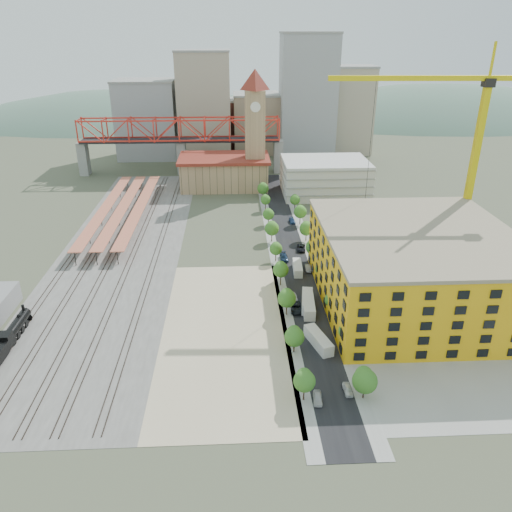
{
  "coord_description": "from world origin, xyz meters",
  "views": [
    {
      "loc": [
        -1.72,
        -126.55,
        61.74
      ],
      "look_at": [
        3.86,
        -12.9,
        10.0
      ],
      "focal_mm": 35.0,
      "sensor_mm": 36.0,
      "label": 1
    }
  ],
  "objects_px": {
    "construction_building": "(415,267)",
    "tower_crane": "(465,134)",
    "site_trailer_d": "(298,268)",
    "site_trailer_a": "(318,340)",
    "site_trailer_b": "(309,306)",
    "site_trailer_c": "(307,301)",
    "locomotive": "(11,334)",
    "clock_tower": "(255,119)",
    "car_0": "(318,398)"
  },
  "relations": [
    {
      "from": "construction_building",
      "to": "tower_crane",
      "type": "xyz_separation_m",
      "value": [
        18.15,
        24.04,
        27.1
      ]
    },
    {
      "from": "construction_building",
      "to": "site_trailer_d",
      "type": "relative_size",
      "value": 5.8
    },
    {
      "from": "tower_crane",
      "to": "site_trailer_d",
      "type": "distance_m",
      "value": 56.88
    },
    {
      "from": "site_trailer_a",
      "to": "site_trailer_b",
      "type": "distance_m",
      "value": 14.43
    },
    {
      "from": "construction_building",
      "to": "site_trailer_c",
      "type": "height_order",
      "value": "construction_building"
    },
    {
      "from": "locomotive",
      "to": "site_trailer_a",
      "type": "height_order",
      "value": "locomotive"
    },
    {
      "from": "locomotive",
      "to": "site_trailer_d",
      "type": "xyz_separation_m",
      "value": [
        66.0,
        31.12,
        -0.69
      ]
    },
    {
      "from": "site_trailer_b",
      "to": "site_trailer_d",
      "type": "relative_size",
      "value": 1.14
    },
    {
      "from": "site_trailer_b",
      "to": "site_trailer_d",
      "type": "distance_m",
      "value": 21.38
    },
    {
      "from": "clock_tower",
      "to": "site_trailer_c",
      "type": "height_order",
      "value": "clock_tower"
    },
    {
      "from": "site_trailer_c",
      "to": "tower_crane",
      "type": "bearing_deg",
      "value": 38.01
    },
    {
      "from": "site_trailer_c",
      "to": "car_0",
      "type": "bearing_deg",
      "value": -86.64
    },
    {
      "from": "locomotive",
      "to": "site_trailer_a",
      "type": "xyz_separation_m",
      "value": [
        66.0,
        -4.69,
        -0.56
      ]
    },
    {
      "from": "site_trailer_b",
      "to": "site_trailer_a",
      "type": "bearing_deg",
      "value": -85.35
    },
    {
      "from": "tower_crane",
      "to": "car_0",
      "type": "distance_m",
      "value": 83.95
    },
    {
      "from": "clock_tower",
      "to": "site_trailer_d",
      "type": "height_order",
      "value": "clock_tower"
    },
    {
      "from": "clock_tower",
      "to": "car_0",
      "type": "xyz_separation_m",
      "value": [
        5.0,
        -135.46,
        -28.0
      ]
    },
    {
      "from": "tower_crane",
      "to": "site_trailer_b",
      "type": "relative_size",
      "value": 5.94
    },
    {
      "from": "site_trailer_c",
      "to": "car_0",
      "type": "distance_m",
      "value": 34.5
    },
    {
      "from": "construction_building",
      "to": "site_trailer_d",
      "type": "height_order",
      "value": "construction_building"
    },
    {
      "from": "construction_building",
      "to": "tower_crane",
      "type": "height_order",
      "value": "tower_crane"
    },
    {
      "from": "construction_building",
      "to": "site_trailer_c",
      "type": "xyz_separation_m",
      "value": [
        -26.0,
        -1.1,
        -8.06
      ]
    },
    {
      "from": "locomotive",
      "to": "site_trailer_d",
      "type": "bearing_deg",
      "value": 25.24
    },
    {
      "from": "site_trailer_a",
      "to": "car_0",
      "type": "distance_m",
      "value": 17.81
    },
    {
      "from": "car_0",
      "to": "clock_tower",
      "type": "bearing_deg",
      "value": 97.92
    },
    {
      "from": "site_trailer_a",
      "to": "site_trailer_c",
      "type": "distance_m",
      "value": 16.82
    },
    {
      "from": "clock_tower",
      "to": "locomotive",
      "type": "xyz_separation_m",
      "value": [
        -58.0,
        -113.22,
        -26.81
      ]
    },
    {
      "from": "tower_crane",
      "to": "car_0",
      "type": "bearing_deg",
      "value": -128.39
    },
    {
      "from": "locomotive",
      "to": "car_0",
      "type": "xyz_separation_m",
      "value": [
        63.0,
        -22.24,
        -1.19
      ]
    },
    {
      "from": "clock_tower",
      "to": "tower_crane",
      "type": "distance_m",
      "value": 92.46
    },
    {
      "from": "site_trailer_d",
      "to": "locomotive",
      "type": "bearing_deg",
      "value": -151.63
    },
    {
      "from": "clock_tower",
      "to": "locomotive",
      "type": "relative_size",
      "value": 2.58
    },
    {
      "from": "locomotive",
      "to": "construction_building",
      "type": "bearing_deg",
      "value": 8.18
    },
    {
      "from": "clock_tower",
      "to": "construction_building",
      "type": "bearing_deg",
      "value": -71.22
    },
    {
      "from": "clock_tower",
      "to": "site_trailer_a",
      "type": "distance_m",
      "value": 121.31
    },
    {
      "from": "construction_building",
      "to": "site_trailer_d",
      "type": "distance_m",
      "value": 32.61
    },
    {
      "from": "site_trailer_a",
      "to": "site_trailer_b",
      "type": "relative_size",
      "value": 0.97
    },
    {
      "from": "site_trailer_c",
      "to": "site_trailer_d",
      "type": "distance_m",
      "value": 18.99
    },
    {
      "from": "car_0",
      "to": "site_trailer_c",
      "type": "bearing_deg",
      "value": 90.81
    },
    {
      "from": "clock_tower",
      "to": "site_trailer_a",
      "type": "xyz_separation_m",
      "value": [
        8.0,
        -117.91,
        -27.37
      ]
    },
    {
      "from": "construction_building",
      "to": "tower_crane",
      "type": "distance_m",
      "value": 40.53
    },
    {
      "from": "site_trailer_a",
      "to": "site_trailer_d",
      "type": "distance_m",
      "value": 35.81
    },
    {
      "from": "site_trailer_d",
      "to": "car_0",
      "type": "distance_m",
      "value": 53.44
    },
    {
      "from": "clock_tower",
      "to": "site_trailer_a",
      "type": "height_order",
      "value": "clock_tower"
    },
    {
      "from": "locomotive",
      "to": "site_trailer_a",
      "type": "distance_m",
      "value": 66.17
    },
    {
      "from": "site_trailer_b",
      "to": "car_0",
      "type": "height_order",
      "value": "site_trailer_b"
    },
    {
      "from": "site_trailer_a",
      "to": "locomotive",
      "type": "bearing_deg",
      "value": 158.98
    },
    {
      "from": "construction_building",
      "to": "car_0",
      "type": "bearing_deg",
      "value": -129.27
    },
    {
      "from": "site_trailer_b",
      "to": "site_trailer_c",
      "type": "xyz_separation_m",
      "value": [
        0.0,
        2.39,
        -0.02
      ]
    },
    {
      "from": "locomotive",
      "to": "tower_crane",
      "type": "distance_m",
      "value": 121.34
    }
  ]
}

